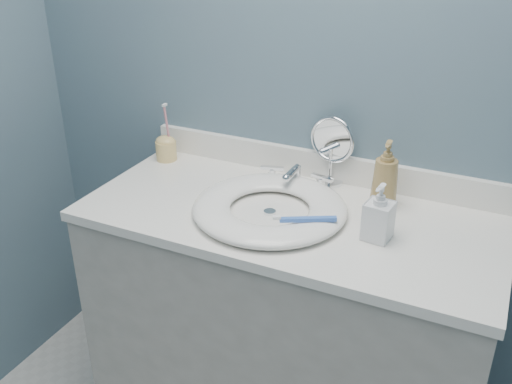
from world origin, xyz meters
The scene contains 12 objects.
back_wall centered at (0.00, 1.25, 1.20)m, with size 2.20×0.02×2.40m, color slate.
vanity_cabinet centered at (0.00, 0.97, 0.42)m, with size 1.20×0.55×0.85m, color #B2ACA3.
countertop centered at (0.00, 0.97, 0.86)m, with size 1.22×0.57×0.03m, color white.
backsplash centered at (0.00, 1.24, 0.93)m, with size 1.22×0.02×0.09m, color white.
basin centered at (-0.05, 0.94, 0.90)m, with size 0.45×0.45×0.04m, color white, non-canonical shape.
drain centered at (-0.05, 0.94, 0.88)m, with size 0.04×0.04×0.01m, color silver.
faucet centered at (-0.05, 1.14, 0.91)m, with size 0.25×0.13×0.07m.
makeup_mirror centered at (0.04, 1.21, 1.00)m, with size 0.15×0.09×0.23m.
soap_bottle_amber centered at (0.23, 1.13, 0.98)m, with size 0.08×0.08×0.21m, color olive.
soap_bottle_clear centered at (0.27, 0.94, 0.96)m, with size 0.07×0.07×0.16m, color silver.
toothbrush_holder centered at (-0.54, 1.15, 0.93)m, with size 0.07×0.07×0.21m.
toothbrush_lying centered at (0.08, 0.88, 0.92)m, with size 0.16×0.09×0.02m.
Camera 1 is at (0.54, -0.39, 1.68)m, focal length 40.00 mm.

